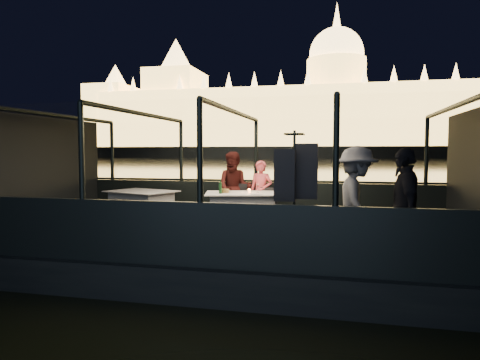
% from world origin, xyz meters
% --- Properties ---
extents(river_water, '(500.00, 500.00, 0.00)m').
position_xyz_m(river_water, '(0.00, 80.00, 0.00)').
color(river_water, black).
rests_on(river_water, ground).
extents(boat_hull, '(8.60, 4.40, 1.00)m').
position_xyz_m(boat_hull, '(0.00, 0.00, 0.00)').
color(boat_hull, black).
rests_on(boat_hull, river_water).
extents(boat_deck, '(8.00, 4.00, 0.04)m').
position_xyz_m(boat_deck, '(0.00, 0.00, 0.48)').
color(boat_deck, black).
rests_on(boat_deck, boat_hull).
extents(gunwale_port, '(8.00, 0.08, 0.90)m').
position_xyz_m(gunwale_port, '(0.00, 2.00, 0.95)').
color(gunwale_port, black).
rests_on(gunwale_port, boat_deck).
extents(gunwale_starboard, '(8.00, 0.08, 0.90)m').
position_xyz_m(gunwale_starboard, '(0.00, -2.00, 0.95)').
color(gunwale_starboard, black).
rests_on(gunwale_starboard, boat_deck).
extents(cabin_glass_port, '(8.00, 0.02, 1.40)m').
position_xyz_m(cabin_glass_port, '(0.00, 2.00, 2.10)').
color(cabin_glass_port, '#99B2B2').
rests_on(cabin_glass_port, gunwale_port).
extents(cabin_glass_starboard, '(8.00, 0.02, 1.40)m').
position_xyz_m(cabin_glass_starboard, '(0.00, -2.00, 2.10)').
color(cabin_glass_starboard, '#99B2B2').
rests_on(cabin_glass_starboard, gunwale_starboard).
extents(cabin_roof_glass, '(8.00, 4.00, 0.02)m').
position_xyz_m(cabin_roof_glass, '(0.00, 0.00, 2.80)').
color(cabin_roof_glass, '#99B2B2').
rests_on(cabin_roof_glass, boat_deck).
extents(end_wall_fore, '(0.02, 4.00, 2.30)m').
position_xyz_m(end_wall_fore, '(-4.00, 0.00, 1.65)').
color(end_wall_fore, black).
rests_on(end_wall_fore, boat_deck).
extents(end_wall_aft, '(0.02, 4.00, 2.30)m').
position_xyz_m(end_wall_aft, '(4.00, 0.00, 1.65)').
color(end_wall_aft, black).
rests_on(end_wall_aft, boat_deck).
extents(canopy_ribs, '(8.00, 4.00, 2.30)m').
position_xyz_m(canopy_ribs, '(0.00, 0.00, 1.65)').
color(canopy_ribs, black).
rests_on(canopy_ribs, boat_deck).
extents(embankment, '(400.00, 140.00, 6.00)m').
position_xyz_m(embankment, '(0.00, 210.00, 1.00)').
color(embankment, '#423D33').
rests_on(embankment, ground).
extents(parliament_building, '(220.00, 32.00, 60.00)m').
position_xyz_m(parliament_building, '(0.00, 175.00, 29.00)').
color(parliament_building, '#F2D18C').
rests_on(parliament_building, embankment).
extents(dining_table_central, '(1.66, 1.37, 0.77)m').
position_xyz_m(dining_table_central, '(-0.06, 0.82, 0.89)').
color(dining_table_central, white).
rests_on(dining_table_central, boat_deck).
extents(dining_table_aft, '(1.64, 1.41, 0.74)m').
position_xyz_m(dining_table_aft, '(-2.37, 1.06, 0.89)').
color(dining_table_aft, white).
rests_on(dining_table_aft, boat_deck).
extents(chair_port_left, '(0.41, 0.41, 0.88)m').
position_xyz_m(chair_port_left, '(-0.14, 1.44, 0.95)').
color(chair_port_left, black).
rests_on(chair_port_left, boat_deck).
extents(chair_port_right, '(0.40, 0.40, 0.82)m').
position_xyz_m(chair_port_right, '(0.39, 1.27, 0.95)').
color(chair_port_right, black).
rests_on(chair_port_right, boat_deck).
extents(coat_stand, '(0.56, 0.47, 1.89)m').
position_xyz_m(coat_stand, '(1.22, -1.46, 1.40)').
color(coat_stand, black).
rests_on(coat_stand, boat_deck).
extents(person_woman_coral, '(0.54, 0.40, 1.40)m').
position_xyz_m(person_woman_coral, '(0.19, 1.56, 1.25)').
color(person_woman_coral, '#F55960').
rests_on(person_woman_coral, boat_deck).
extents(person_man_maroon, '(0.81, 0.65, 1.59)m').
position_xyz_m(person_man_maroon, '(-0.39, 1.54, 1.25)').
color(person_man_maroon, '#3A1210').
rests_on(person_man_maroon, boat_deck).
extents(passenger_stripe, '(0.75, 1.16, 1.68)m').
position_xyz_m(passenger_stripe, '(2.10, -0.91, 1.35)').
color(passenger_stripe, silver).
rests_on(passenger_stripe, boat_deck).
extents(passenger_dark, '(0.43, 0.98, 1.65)m').
position_xyz_m(passenger_dark, '(2.71, -1.42, 1.35)').
color(passenger_dark, black).
rests_on(passenger_dark, boat_deck).
extents(wine_bottle, '(0.08, 0.08, 0.28)m').
position_xyz_m(wine_bottle, '(-0.44, 0.57, 1.42)').
color(wine_bottle, '#143719').
rests_on(wine_bottle, dining_table_central).
extents(bread_basket, '(0.23, 0.23, 0.07)m').
position_xyz_m(bread_basket, '(-0.40, 0.75, 1.31)').
color(bread_basket, olive).
rests_on(bread_basket, dining_table_central).
extents(amber_candle, '(0.06, 0.06, 0.08)m').
position_xyz_m(amber_candle, '(0.10, 0.79, 1.31)').
color(amber_candle, '#FF903F').
rests_on(amber_candle, dining_table_central).
extents(plate_near, '(0.30, 0.30, 0.01)m').
position_xyz_m(plate_near, '(0.29, 0.54, 1.27)').
color(plate_near, white).
rests_on(plate_near, dining_table_central).
extents(plate_far, '(0.27, 0.27, 0.01)m').
position_xyz_m(plate_far, '(-0.44, 1.01, 1.27)').
color(plate_far, white).
rests_on(plate_far, dining_table_central).
extents(wine_glass_white, '(0.07, 0.07, 0.17)m').
position_xyz_m(wine_glass_white, '(-0.44, 0.58, 1.36)').
color(wine_glass_white, silver).
rests_on(wine_glass_white, dining_table_central).
extents(wine_glass_red, '(0.06, 0.06, 0.17)m').
position_xyz_m(wine_glass_red, '(0.24, 0.92, 1.36)').
color(wine_glass_red, silver).
rests_on(wine_glass_red, dining_table_central).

